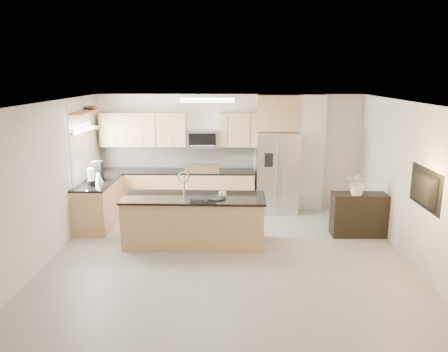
{
  "coord_description": "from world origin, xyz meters",
  "views": [
    {
      "loc": [
        0.06,
        -6.66,
        3.04
      ],
      "look_at": [
        -0.09,
        1.3,
        1.18
      ],
      "focal_mm": 35.0,
      "sensor_mm": 36.0,
      "label": 1
    }
  ],
  "objects_px": {
    "television": "(420,188)",
    "coffee_maker": "(98,171)",
    "bowl": "(90,107)",
    "island": "(194,220)",
    "cup": "(222,194)",
    "credenza": "(359,215)",
    "range": "(203,190)",
    "kettle": "(99,177)",
    "microwave": "(203,138)",
    "blender": "(91,178)",
    "flower_vase": "(359,177)",
    "platter": "(215,198)",
    "refrigerator": "(277,173)"
  },
  "relations": [
    {
      "from": "bowl",
      "to": "island",
      "type": "bearing_deg",
      "value": -31.95
    },
    {
      "from": "island",
      "to": "kettle",
      "type": "xyz_separation_m",
      "value": [
        -1.99,
        0.92,
        0.58
      ]
    },
    {
      "from": "coffee_maker",
      "to": "flower_vase",
      "type": "relative_size",
      "value": 0.55
    },
    {
      "from": "microwave",
      "to": "credenza",
      "type": "bearing_deg",
      "value": -28.56
    },
    {
      "from": "refrigerator",
      "to": "bowl",
      "type": "xyz_separation_m",
      "value": [
        -3.91,
        -0.59,
        1.49
      ]
    },
    {
      "from": "island",
      "to": "coffee_maker",
      "type": "bearing_deg",
      "value": 152.96
    },
    {
      "from": "island",
      "to": "coffee_maker",
      "type": "height_order",
      "value": "island"
    },
    {
      "from": "coffee_maker",
      "to": "television",
      "type": "height_order",
      "value": "television"
    },
    {
      "from": "refrigerator",
      "to": "bowl",
      "type": "bearing_deg",
      "value": -171.35
    },
    {
      "from": "credenza",
      "to": "refrigerator",
      "type": "bearing_deg",
      "value": 133.15
    },
    {
      "from": "range",
      "to": "blender",
      "type": "distance_m",
      "value": 2.59
    },
    {
      "from": "kettle",
      "to": "blender",
      "type": "bearing_deg",
      "value": -98.93
    },
    {
      "from": "television",
      "to": "coffee_maker",
      "type": "bearing_deg",
      "value": 68.57
    },
    {
      "from": "platter",
      "to": "bowl",
      "type": "xyz_separation_m",
      "value": [
        -2.61,
        1.5,
        1.49
      ]
    },
    {
      "from": "microwave",
      "to": "platter",
      "type": "xyz_separation_m",
      "value": [
        0.36,
        -2.27,
        -0.73
      ]
    },
    {
      "from": "range",
      "to": "flower_vase",
      "type": "xyz_separation_m",
      "value": [
        3.02,
        -1.64,
        0.71
      ]
    },
    {
      "from": "credenza",
      "to": "bowl",
      "type": "distance_m",
      "value": 5.77
    },
    {
      "from": "kettle",
      "to": "bowl",
      "type": "distance_m",
      "value": 1.45
    },
    {
      "from": "credenza",
      "to": "range",
      "type": "bearing_deg",
      "value": 152.93
    },
    {
      "from": "island",
      "to": "cup",
      "type": "distance_m",
      "value": 0.72
    },
    {
      "from": "range",
      "to": "credenza",
      "type": "height_order",
      "value": "range"
    },
    {
      "from": "island",
      "to": "cup",
      "type": "xyz_separation_m",
      "value": [
        0.52,
        -0.05,
        0.5
      ]
    },
    {
      "from": "blender",
      "to": "kettle",
      "type": "bearing_deg",
      "value": 81.07
    },
    {
      "from": "credenza",
      "to": "coffee_maker",
      "type": "xyz_separation_m",
      "value": [
        -5.19,
        0.64,
        0.69
      ]
    },
    {
      "from": "microwave",
      "to": "credenza",
      "type": "distance_m",
      "value": 3.73
    },
    {
      "from": "range",
      "to": "island",
      "type": "distance_m",
      "value": 2.02
    },
    {
      "from": "coffee_maker",
      "to": "bowl",
      "type": "xyz_separation_m",
      "value": [
        -0.16,
        0.28,
        1.28
      ]
    },
    {
      "from": "range",
      "to": "television",
      "type": "xyz_separation_m",
      "value": [
        3.51,
        -3.12,
        0.88
      ]
    },
    {
      "from": "island",
      "to": "kettle",
      "type": "distance_m",
      "value": 2.27
    },
    {
      "from": "cup",
      "to": "blender",
      "type": "bearing_deg",
      "value": 165.63
    },
    {
      "from": "television",
      "to": "flower_vase",
      "type": "bearing_deg",
      "value": 18.41
    },
    {
      "from": "platter",
      "to": "flower_vase",
      "type": "height_order",
      "value": "flower_vase"
    },
    {
      "from": "television",
      "to": "island",
      "type": "bearing_deg",
      "value": 72.8
    },
    {
      "from": "coffee_maker",
      "to": "bowl",
      "type": "relative_size",
      "value": 1.0
    },
    {
      "from": "range",
      "to": "platter",
      "type": "relative_size",
      "value": 3.04
    },
    {
      "from": "coffee_maker",
      "to": "island",
      "type": "bearing_deg",
      "value": -28.13
    },
    {
      "from": "bowl",
      "to": "credenza",
      "type": "bearing_deg",
      "value": -9.76
    },
    {
      "from": "microwave",
      "to": "kettle",
      "type": "bearing_deg",
      "value": -148.81
    },
    {
      "from": "microwave",
      "to": "cup",
      "type": "height_order",
      "value": "microwave"
    },
    {
      "from": "credenza",
      "to": "kettle",
      "type": "xyz_separation_m",
      "value": [
        -5.12,
        0.46,
        0.62
      ]
    },
    {
      "from": "blender",
      "to": "television",
      "type": "distance_m",
      "value": 5.84
    },
    {
      "from": "flower_vase",
      "to": "kettle",
      "type": "bearing_deg",
      "value": 173.91
    },
    {
      "from": "coffee_maker",
      "to": "kettle",
      "type": "bearing_deg",
      "value": -68.82
    },
    {
      "from": "range",
      "to": "cup",
      "type": "distance_m",
      "value": 2.18
    },
    {
      "from": "blender",
      "to": "flower_vase",
      "type": "height_order",
      "value": "flower_vase"
    },
    {
      "from": "island",
      "to": "bowl",
      "type": "xyz_separation_m",
      "value": [
        -2.22,
        1.38,
        1.94
      ]
    },
    {
      "from": "microwave",
      "to": "credenza",
      "type": "relative_size",
      "value": 0.74
    },
    {
      "from": "flower_vase",
      "to": "television",
      "type": "bearing_deg",
      "value": -71.59
    },
    {
      "from": "blender",
      "to": "coffee_maker",
      "type": "height_order",
      "value": "coffee_maker"
    },
    {
      "from": "platter",
      "to": "coffee_maker",
      "type": "relative_size",
      "value": 0.97
    }
  ]
}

